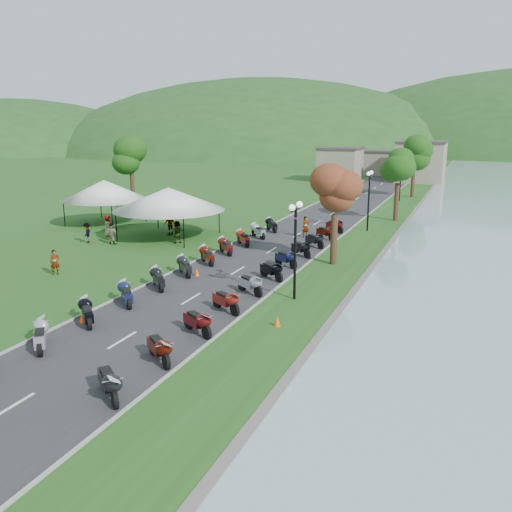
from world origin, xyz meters
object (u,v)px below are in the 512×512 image
(vendor_tent_main, at_px, (169,213))
(pedestrian_b, at_px, (112,244))
(pedestrian_c, at_px, (88,243))
(pedestrian_a, at_px, (56,274))

(vendor_tent_main, distance_m, pedestrian_b, 5.16)
(pedestrian_b, bearing_deg, pedestrian_c, 9.77)
(vendor_tent_main, relative_size, pedestrian_b, 3.62)
(vendor_tent_main, height_order, pedestrian_c, vendor_tent_main)
(vendor_tent_main, height_order, pedestrian_a, vendor_tent_main)
(pedestrian_a, relative_size, pedestrian_b, 0.94)
(pedestrian_b, bearing_deg, vendor_tent_main, -126.49)
(vendor_tent_main, distance_m, pedestrian_a, 12.48)
(vendor_tent_main, bearing_deg, pedestrian_a, -92.96)
(pedestrian_c, bearing_deg, vendor_tent_main, 110.98)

